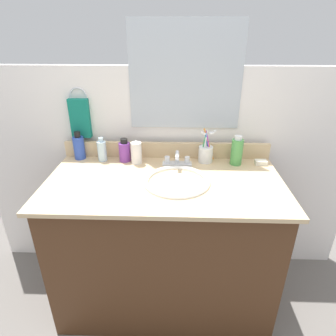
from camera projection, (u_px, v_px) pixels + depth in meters
The scene contains 17 objects.
ground_plane at pixel (165, 294), 1.77m from camera, with size 6.00×6.00×0.00m, color #66605B.
vanity_cabinet at pixel (165, 245), 1.60m from camera, with size 1.13×0.56×0.78m, color #4C2D19.
countertop at pixel (164, 182), 1.42m from camera, with size 1.18×0.60×0.02m, color #D1B284.
backsplash at pixel (167, 150), 1.66m from camera, with size 1.18×0.02×0.09m, color #D1B284.
back_wall at pixel (167, 175), 1.80m from camera, with size 2.28×0.04×1.30m, color white.
mirror_panel at pixel (186, 76), 1.52m from camera, with size 0.60×0.01×0.56m, color #B2BCC6.
towel_ring at pixel (78, 96), 1.58m from camera, with size 0.10×0.10×0.01m, color silver.
hand_towel at pixel (80, 118), 1.62m from camera, with size 0.11×0.04×0.22m, color #147260.
sink_basin at pixel (177, 187), 1.42m from camera, with size 0.33×0.33×0.11m.
faucet at pixel (177, 161), 1.57m from camera, with size 0.16×0.10×0.08m.
bottle_toner_green at pixel (237, 151), 1.56m from camera, with size 0.06×0.06×0.16m.
bottle_shampoo_blue at pixel (79, 147), 1.63m from camera, with size 0.06×0.06×0.16m.
bottle_cream_purple at pixel (125, 151), 1.61m from camera, with size 0.06×0.06×0.13m.
bottle_gel_clear at pixel (102, 151), 1.61m from camera, with size 0.05×0.05×0.14m.
bottle_lotion_white at pixel (136, 153), 1.58m from camera, with size 0.06×0.06×0.14m.
cup_white_ceramic at pixel (206, 153), 1.60m from camera, with size 0.09×0.08×0.20m.
soap_bar at pixel (261, 162), 1.58m from camera, with size 0.06×0.04×0.02m, color white.
Camera 1 is at (0.06, -1.25, 1.48)m, focal length 30.75 mm.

